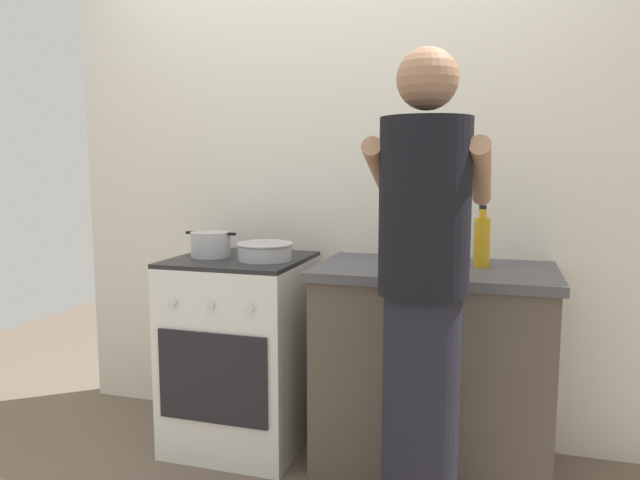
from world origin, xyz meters
The scene contains 10 objects.
ground centered at (0.00, 0.00, 0.00)m, with size 6.00×6.00×0.00m, color #6B5B4C.
back_wall centered at (0.20, 0.50, 1.25)m, with size 3.20×0.10×2.50m.
countertop centered at (0.55, 0.15, 0.45)m, with size 1.00×0.60×0.90m.
stove_range centered at (-0.35, 0.15, 0.45)m, with size 0.60×0.62×0.90m.
pot centered at (-0.49, 0.13, 0.96)m, with size 0.25×0.19×0.12m.
mixing_bowl centered at (-0.21, 0.11, 0.94)m, with size 0.26×0.26×0.08m.
utensil_crock centered at (0.34, 0.32, 1.00)m, with size 0.10×0.10×0.34m.
spice_bottle centered at (0.58, 0.18, 0.94)m, with size 0.04×0.04×0.09m.
oil_bottle centered at (0.74, 0.20, 1.01)m, with size 0.07×0.07×0.26m.
person centered at (0.57, -0.40, 0.86)m, with size 0.41×0.50×1.70m.
Camera 1 is at (0.80, -2.35, 1.32)m, focal length 33.10 mm.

